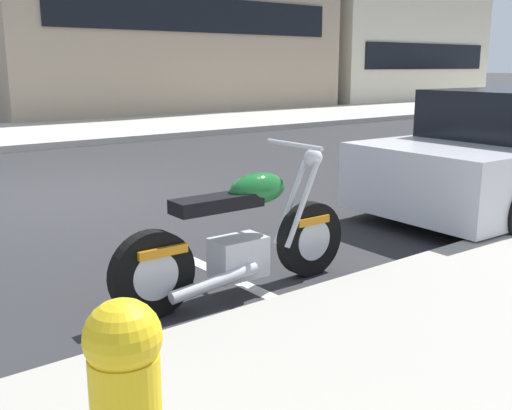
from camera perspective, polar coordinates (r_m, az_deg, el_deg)
name	(u,v)px	position (r m, az deg, el deg)	size (l,w,h in m)	color
ground_plane	(57,197)	(8.27, -18.36, 0.73)	(260.00, 260.00, 0.00)	#28282B
sidewalk_far_curb	(330,114)	(20.85, 6.99, 8.57)	(120.00, 5.00, 0.14)	#ADA89E
parking_stall_stripe	(237,281)	(4.82, -1.80, -7.21)	(0.12, 2.20, 0.01)	silver
parked_motorcycle	(241,240)	(4.45, -1.43, -3.29)	(2.03, 0.62, 1.10)	black
townhouse_far_uphill	(344,4)	(32.09, 8.35, 18.35)	(9.68, 10.49, 9.39)	beige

